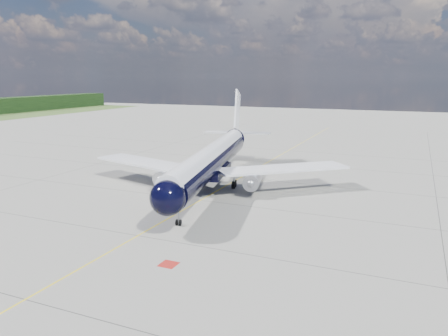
{
  "coord_description": "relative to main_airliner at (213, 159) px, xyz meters",
  "views": [
    {
      "loc": [
        26.37,
        -42.0,
        16.82
      ],
      "look_at": [
        1.9,
        13.78,
        4.0
      ],
      "focal_mm": 35.0,
      "sensor_mm": 36.0,
      "label": 1
    }
  ],
  "objects": [
    {
      "name": "taxiway_centerline",
      "position": [
        1.53,
        7.58,
        -4.47
      ],
      "size": [
        0.16,
        160.0,
        0.01
      ],
      "primitive_type": "cube",
      "color": "yellow",
      "rests_on": "ground"
    },
    {
      "name": "ground",
      "position": [
        1.53,
        12.58,
        -4.48
      ],
      "size": [
        320.0,
        320.0,
        0.0
      ],
      "primitive_type": "plane",
      "color": "gray",
      "rests_on": "ground"
    },
    {
      "name": "main_airliner",
      "position": [
        0.0,
        0.0,
        0.0
      ],
      "size": [
        40.1,
        49.5,
        14.43
      ],
      "rotation": [
        0.0,
        0.0,
        0.22
      ],
      "color": "black",
      "rests_on": "ground"
    },
    {
      "name": "red_marking",
      "position": [
        8.33,
        -27.42,
        -4.47
      ],
      "size": [
        1.6,
        1.6,
        0.01
      ],
      "primitive_type": "cube",
      "color": "maroon",
      "rests_on": "ground"
    }
  ]
}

